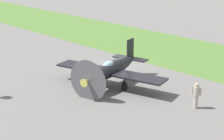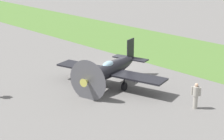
# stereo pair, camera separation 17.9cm
# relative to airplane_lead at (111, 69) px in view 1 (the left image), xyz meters

# --- Properties ---
(ground_plane) EXTENTS (160.00, 160.00, 0.00)m
(ground_plane) POSITION_rel_airplane_lead_xyz_m (2.11, -2.60, -1.32)
(ground_plane) COLOR #605E5B
(grass_verge) EXTENTS (120.00, 11.00, 0.01)m
(grass_verge) POSITION_rel_airplane_lead_xyz_m (2.11, -11.90, -1.32)
(grass_verge) COLOR #476B2D
(grass_verge) RESTS_ON ground
(airplane_lead) EXTENTS (8.89, 7.12, 3.16)m
(airplane_lead) POSITION_rel_airplane_lead_xyz_m (0.00, 0.00, 0.00)
(airplane_lead) COLOR black
(airplane_lead) RESTS_ON ground
(ground_crew_chief) EXTENTS (0.57, 0.38, 1.73)m
(ground_crew_chief) POSITION_rel_airplane_lead_xyz_m (-6.75, -1.08, -0.41)
(ground_crew_chief) COLOR #9E998E
(ground_crew_chief) RESTS_ON ground
(runway_marker_cone) EXTENTS (0.36, 0.36, 0.44)m
(runway_marker_cone) POSITION_rel_airplane_lead_xyz_m (5.40, -7.80, -1.10)
(runway_marker_cone) COLOR orange
(runway_marker_cone) RESTS_ON ground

